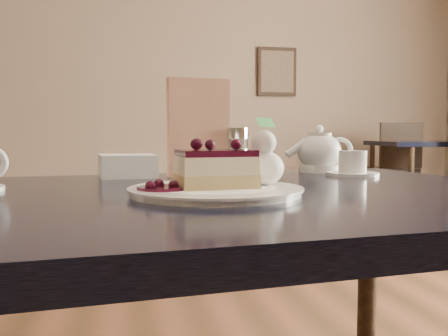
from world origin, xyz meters
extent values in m
cube|color=#90775D|center=(0.00, 5.00, 1.50)|extent=(8.00, 0.02, 3.00)
cube|color=black|center=(1.80, 4.97, 1.60)|extent=(0.45, 0.03, 0.55)
cube|color=black|center=(0.21, 0.33, 0.77)|extent=(1.35, 0.97, 0.04)
cylinder|color=#3D2918|center=(0.74, 0.74, 0.38)|extent=(0.05, 0.05, 0.75)
cylinder|color=white|center=(0.21, 0.27, 0.80)|extent=(0.29, 0.29, 0.01)
cube|color=tan|center=(0.21, 0.27, 0.82)|extent=(0.14, 0.10, 0.02)
cube|color=beige|center=(0.21, 0.27, 0.85)|extent=(0.13, 0.10, 0.03)
cube|color=black|center=(0.21, 0.27, 0.87)|extent=(0.13, 0.10, 0.01)
ellipsoid|color=white|center=(0.30, 0.29, 0.84)|extent=(0.07, 0.07, 0.06)
cylinder|color=black|center=(0.12, 0.26, 0.81)|extent=(0.08, 0.08, 0.01)
cylinder|color=white|center=(0.61, 0.58, 0.80)|extent=(0.13, 0.13, 0.01)
cylinder|color=white|center=(0.61, 0.58, 0.83)|extent=(0.07, 0.07, 0.05)
ellipsoid|color=white|center=(0.57, 0.71, 0.85)|extent=(0.12, 0.12, 0.10)
cylinder|color=white|center=(0.57, 0.71, 0.90)|extent=(0.06, 0.06, 0.01)
cylinder|color=white|center=(0.49, 0.71, 0.85)|extent=(0.06, 0.02, 0.05)
cube|color=#EEE2C9|center=(0.24, 0.64, 0.91)|extent=(0.15, 0.05, 0.23)
cylinder|color=white|center=(0.33, 0.65, 0.84)|extent=(0.06, 0.06, 0.09)
cylinder|color=silver|center=(0.33, 0.65, 0.90)|extent=(0.06, 0.06, 0.03)
cube|color=white|center=(0.07, 0.65, 0.82)|extent=(0.14, 0.14, 0.05)
cube|color=black|center=(3.02, 3.78, 0.80)|extent=(1.20, 1.02, 0.04)
cylinder|color=#3D2918|center=(2.56, 3.43, 0.39)|extent=(0.05, 0.05, 0.78)
cylinder|color=#3D2918|center=(2.56, 4.13, 0.39)|extent=(0.05, 0.05, 0.78)
camera|label=1|loc=(0.06, -0.54, 0.90)|focal=40.00mm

